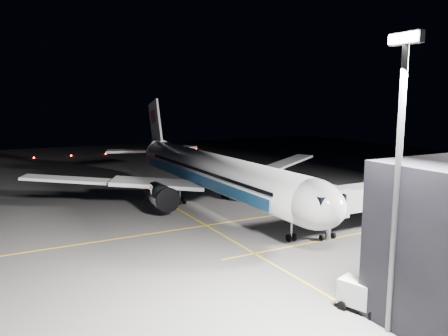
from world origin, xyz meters
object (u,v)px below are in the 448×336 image
at_px(jet_bridge, 410,190).
at_px(safety_cone_b, 256,199).
at_px(safety_cone_a, 225,193).
at_px(safety_cone_c, 302,199).
at_px(baggage_tug, 287,186).
at_px(floodlight_mast_south, 399,160).
at_px(service_truck, 368,297).
at_px(airliner, 209,171).

distance_m(jet_bridge, safety_cone_b, 23.71).
relative_size(safety_cone_a, safety_cone_c, 0.91).
distance_m(baggage_tug, safety_cone_c, 7.57).
height_order(floodlight_mast_south, safety_cone_b, floodlight_mast_south).
bearing_deg(safety_cone_c, safety_cone_b, -116.45).
relative_size(baggage_tug, safety_cone_c, 4.24).
bearing_deg(jet_bridge, safety_cone_b, -152.73).
height_order(jet_bridge, baggage_tug, jet_bridge).
bearing_deg(service_truck, jet_bridge, 104.53).
relative_size(floodlight_mast_south, safety_cone_a, 34.06).
distance_m(airliner, safety_cone_a, 8.41).
bearing_deg(safety_cone_a, baggage_tug, 75.00).
height_order(jet_bridge, safety_cone_a, jet_bridge).
xyz_separation_m(airliner, safety_cone_b, (2.35, 7.37, -4.86)).
bearing_deg(service_truck, safety_cone_b, 141.88).
height_order(baggage_tug, safety_cone_a, baggage_tug).
bearing_deg(airliner, floodlight_mast_south, -8.33).
distance_m(service_truck, safety_cone_c, 38.02).
bearing_deg(floodlight_mast_south, jet_bridge, 126.79).
bearing_deg(floodlight_mast_south, safety_cone_c, 150.54).
bearing_deg(baggage_tug, safety_cone_a, -101.73).
height_order(baggage_tug, safety_cone_c, baggage_tug).
height_order(floodlight_mast_south, safety_cone_a, floodlight_mast_south).
distance_m(airliner, service_truck, 38.97).
distance_m(floodlight_mast_south, safety_cone_c, 42.44).
bearing_deg(floodlight_mast_south, safety_cone_b, 160.93).
bearing_deg(baggage_tug, airliner, -81.44).
xyz_separation_m(baggage_tug, safety_cone_b, (3.87, -9.01, -0.61)).
xyz_separation_m(floodlight_mast_south, safety_cone_b, (-38.73, 13.39, -12.07)).
xyz_separation_m(safety_cone_a, safety_cone_c, (10.17, 8.83, 0.03)).
distance_m(airliner, safety_cone_c, 15.85).
height_order(jet_bridge, service_truck, jet_bridge).
height_order(safety_cone_a, safety_cone_c, safety_cone_c).
height_order(service_truck, baggage_tug, service_truck).
bearing_deg(service_truck, floodlight_mast_south, -35.12).
distance_m(service_truck, baggage_tug, 45.42).
bearing_deg(service_truck, baggage_tug, 132.72).
xyz_separation_m(airliner, floodlight_mast_south, (41.08, -6.01, 7.21)).
bearing_deg(safety_cone_c, jet_bridge, 13.10).
distance_m(baggage_tug, safety_cone_b, 9.83).
bearing_deg(floodlight_mast_south, baggage_tug, 152.26).
height_order(service_truck, safety_cone_b, service_truck).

